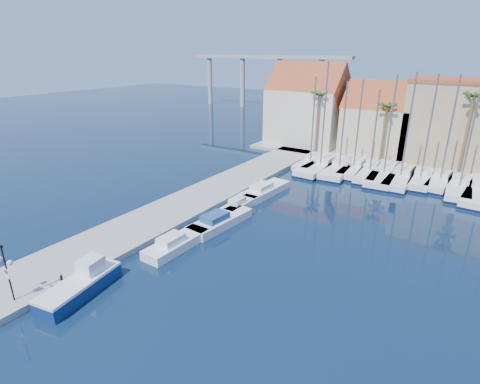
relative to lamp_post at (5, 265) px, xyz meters
name	(u,v)px	position (x,y,z in m)	size (l,w,h in m)	color
ground	(142,312)	(7.17, 4.12, -3.12)	(260.00, 260.00, 0.00)	black
quay_west	(179,208)	(-1.83, 17.62, -2.87)	(6.00, 77.00, 0.50)	gray
shore_north	(431,160)	(17.17, 52.12, -2.87)	(54.00, 16.00, 0.50)	gray
lamp_post	(5,265)	(0.00, 0.00, 0.00)	(1.35, 0.50, 3.99)	black
bollard	(61,278)	(0.57, 2.94, -2.40)	(0.18, 0.18, 0.44)	black
fishing_boat	(82,284)	(2.29, 3.33, -2.42)	(2.97, 6.22, 2.09)	navy
motorboat_west_0	(176,243)	(3.45, 11.40, -2.61)	(2.14, 6.29, 1.40)	white
motorboat_west_1	(219,221)	(3.83, 16.95, -2.61)	(2.89, 7.28, 1.40)	white
motorboat_west_2	(239,205)	(3.25, 21.26, -2.61)	(1.61, 5.00, 1.40)	white
motorboat_west_3	(265,190)	(3.19, 26.56, -2.61)	(2.87, 7.49, 1.40)	white
sailboat_0	(312,162)	(3.18, 40.04, -2.52)	(2.63, 8.98, 12.34)	white
sailboat_1	(322,165)	(5.07, 39.44, -2.54)	(3.75, 11.80, 14.35)	white
sailboat_2	(340,167)	(7.49, 39.92, -2.56)	(3.92, 11.65, 11.98)	white
sailboat_3	(355,168)	(9.19, 40.69, -2.53)	(3.04, 9.76, 12.19)	white
sailboat_4	(370,172)	(11.49, 40.05, -2.55)	(3.35, 9.88, 11.21)	white
sailboat_5	(384,174)	(13.26, 40.17, -2.55)	(3.77, 11.64, 12.97)	white
sailboat_6	(401,177)	(15.37, 40.01, -2.54)	(2.92, 10.75, 13.32)	white
sailboat_7	(421,178)	(17.52, 40.74, -2.50)	(2.87, 8.92, 13.15)	white
sailboat_8	(441,181)	(19.72, 41.08, -2.50)	(2.90, 8.68, 13.11)	white
sailboat_9	(459,187)	(21.82, 39.82, -2.50)	(3.13, 10.03, 14.66)	white
building_0	(307,108)	(-2.83, 51.12, 3.41)	(12.30, 9.00, 13.50)	beige
building_1	(379,122)	(9.17, 51.12, 2.18)	(10.30, 8.00, 11.00)	#C3B189
building_2	(462,122)	(20.17, 52.12, 3.14)	(14.20, 10.20, 11.50)	#9D8660
palm_0	(319,96)	(1.17, 46.12, 5.96)	(2.60, 2.60, 10.15)	brown
palm_1	(387,108)	(11.17, 46.12, 5.02)	(2.60, 2.60, 9.15)	brown
palm_2	(474,99)	(21.17, 46.12, 6.90)	(2.60, 2.60, 11.15)	brown
viaduct	(263,71)	(-31.90, 86.12, 7.13)	(48.00, 2.20, 14.45)	#9E9E99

